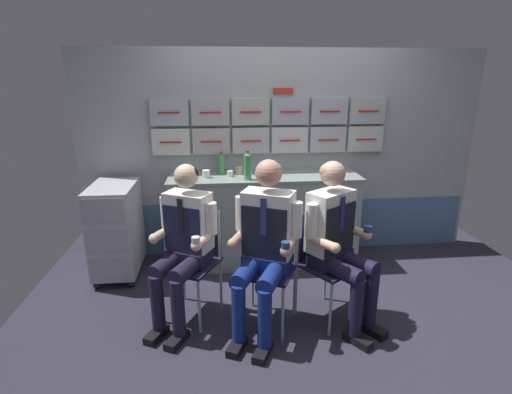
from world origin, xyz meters
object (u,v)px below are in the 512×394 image
crew_member_right (265,240)px  folding_chair_near_trolley (321,251)px  water_bottle_short (248,166)px  folding_chair_left (195,250)px  service_trolley (116,228)px  crew_member_left (183,239)px  paper_cup_tan (333,172)px  folding_chair_right (271,255)px  crew_member_near_trolley (338,237)px

crew_member_right → folding_chair_near_trolley: size_ratio=1.52×
water_bottle_short → folding_chair_left: bearing=-124.5°
service_trolley → crew_member_right: bearing=-36.9°
crew_member_left → folding_chair_near_trolley: (1.07, 0.02, -0.16)m
water_bottle_short → paper_cup_tan: water_bottle_short is taller
service_trolley → folding_chair_near_trolley: size_ratio=1.05×
crew_member_right → service_trolley: bearing=143.1°
crew_member_left → folding_chair_left: bearing=62.9°
folding_chair_right → crew_member_right: size_ratio=0.66×
service_trolley → folding_chair_near_trolley: (1.79, -0.82, 0.05)m
crew_member_left → folding_chair_right: crew_member_left is taller
folding_chair_left → water_bottle_short: 1.00m
folding_chair_right → water_bottle_short: 1.01m
folding_chair_left → crew_member_left: size_ratio=0.69×
service_trolley → crew_member_left: bearing=-49.4°
folding_chair_left → folding_chair_near_trolley: 1.01m
folding_chair_left → crew_member_near_trolley: (1.09, -0.26, 0.17)m
folding_chair_near_trolley → paper_cup_tan: paper_cup_tan is taller
service_trolley → crew_member_left: crew_member_left is taller
folding_chair_near_trolley → paper_cup_tan: 1.02m
folding_chair_near_trolley → paper_cup_tan: bearing=69.7°
paper_cup_tan → crew_member_right: bearing=-127.4°
folding_chair_left → crew_member_right: bearing=-29.6°
folding_chair_left → crew_member_left: (-0.07, -0.15, 0.16)m
folding_chair_left → water_bottle_short: bearing=55.5°
crew_member_near_trolley → paper_cup_tan: crew_member_near_trolley is taller
folding_chair_left → service_trolley: bearing=138.9°
crew_member_left → water_bottle_short: (0.55, 0.84, 0.37)m
water_bottle_short → folding_chair_right: bearing=-82.4°
folding_chair_right → paper_cup_tan: bearing=50.8°
service_trolley → water_bottle_short: (1.27, 0.01, 0.58)m
folding_chair_left → crew_member_right: size_ratio=0.66×
crew_member_right → paper_cup_tan: (0.79, 1.03, 0.24)m
crew_member_left → crew_member_near_trolley: size_ratio=0.98×
paper_cup_tan → service_trolley: bearing=-178.8°
service_trolley → folding_chair_left: 1.05m
service_trolley → crew_member_near_trolley: size_ratio=0.71×
service_trolley → crew_member_near_trolley: (1.88, -0.95, 0.23)m
service_trolley → water_bottle_short: bearing=0.4°
folding_chair_right → crew_member_near_trolley: size_ratio=0.67×
service_trolley → paper_cup_tan: bearing=1.2°
service_trolley → crew_member_near_trolley: bearing=-26.8°
folding_chair_left → folding_chair_near_trolley: bearing=-7.3°
water_bottle_short → paper_cup_tan: (0.84, 0.04, -0.09)m
crew_member_right → crew_member_near_trolley: crew_member_right is taller
crew_member_left → crew_member_right: size_ratio=0.96×
crew_member_right → crew_member_near_trolley: bearing=4.0°
crew_member_left → folding_chair_right: bearing=-0.8°
folding_chair_right → crew_member_right: (-0.07, -0.15, 0.19)m
crew_member_near_trolley → folding_chair_left: bearing=166.6°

